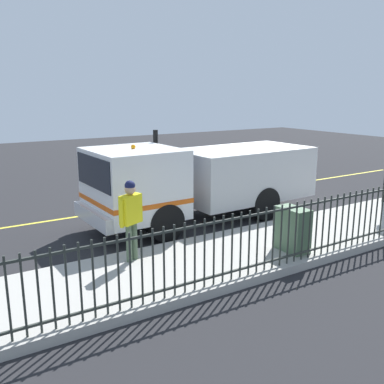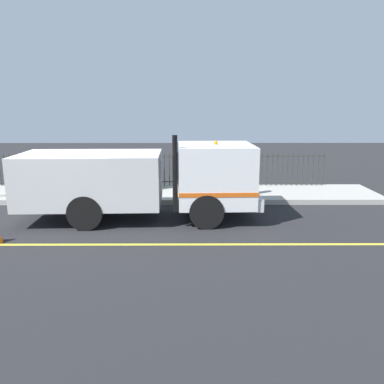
% 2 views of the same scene
% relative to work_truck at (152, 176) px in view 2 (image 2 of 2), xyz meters
% --- Properties ---
extents(ground_plane, '(46.54, 46.54, 0.00)m').
position_rel_work_truck_xyz_m(ground_plane, '(-0.17, 2.55, -1.29)').
color(ground_plane, '#232326').
rests_on(ground_plane, ground).
extents(sidewalk_slab, '(2.60, 21.15, 0.18)m').
position_rel_work_truck_xyz_m(sidewalk_slab, '(2.88, 2.55, -1.20)').
color(sidewalk_slab, '#A3A099').
rests_on(sidewalk_slab, ground).
extents(lane_marking, '(0.12, 19.04, 0.01)m').
position_rel_work_truck_xyz_m(lane_marking, '(-2.23, 2.55, -1.29)').
color(lane_marking, yellow).
rests_on(lane_marking, ground).
extents(work_truck, '(2.45, 6.99, 2.57)m').
position_rel_work_truck_xyz_m(work_truck, '(0.00, 0.00, 0.00)').
color(work_truck, white).
rests_on(work_truck, ground).
extents(worker_standing, '(0.39, 0.59, 1.71)m').
position_rel_work_truck_xyz_m(worker_standing, '(2.15, -2.93, -0.07)').
color(worker_standing, yellow).
rests_on(worker_standing, sidewalk_slab).
extents(iron_fence, '(0.04, 18.02, 1.29)m').
position_rel_work_truck_xyz_m(iron_fence, '(4.01, 2.55, -0.46)').
color(iron_fence, '#2D332D').
rests_on(iron_fence, sidewalk_slab).
extents(utility_cabinet, '(0.75, 0.43, 0.98)m').
position_rel_work_truck_xyz_m(utility_cabinet, '(3.50, 0.32, -0.63)').
color(utility_cabinet, '#4C6B4C').
rests_on(utility_cabinet, sidewalk_slab).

